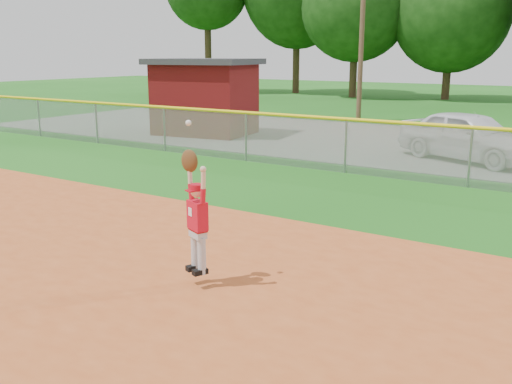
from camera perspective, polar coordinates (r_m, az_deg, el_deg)
ground at (r=6.37m, az=-1.14°, el=-17.07°), size 120.00×120.00×0.00m
parking_strip at (r=21.01m, az=24.05°, el=3.62°), size 44.00×10.00×0.03m
car_white_a at (r=18.73m, az=20.57°, el=5.26°), size 4.85×3.41×1.53m
utility_shed at (r=23.62m, az=-5.13°, el=9.51°), size 4.51×3.76×3.06m
outfield_fence at (r=15.04m, az=20.66°, el=3.72°), size 40.06×0.10×1.55m
ballplayer at (r=7.96m, az=-5.99°, el=-2.12°), size 0.56×0.37×2.14m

